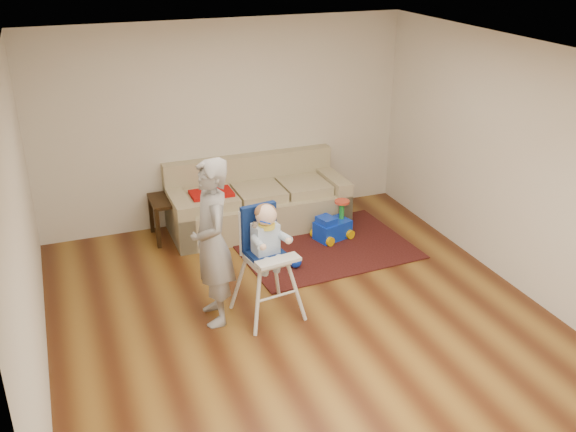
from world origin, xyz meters
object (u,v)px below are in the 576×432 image
object	(u,v)px
sofa	(258,195)
ride_on_toy	(333,221)
toy_ball	(295,262)
high_chair	(267,263)
adult	(212,243)
side_table	(173,217)

from	to	relation	value
sofa	ride_on_toy	world-z (taller)	sofa
toy_ball	high_chair	bearing A→B (deg)	-128.09
high_chair	adult	bearing A→B (deg)	159.06
sofa	high_chair	distance (m)	2.18
side_table	ride_on_toy	bearing A→B (deg)	-22.94
toy_ball	high_chair	xyz separation A→B (m)	(-0.63, -0.81, 0.52)
toy_ball	ride_on_toy	bearing A→B (deg)	37.53
side_table	high_chair	distance (m)	2.28
sofa	high_chair	bearing A→B (deg)	-106.10
sofa	ride_on_toy	bearing A→B (deg)	-42.50
toy_ball	adult	xyz separation A→B (m)	(-1.16, -0.69, 0.78)
sofa	high_chair	world-z (taller)	high_chair
toy_ball	high_chair	world-z (taller)	high_chair
sofa	adult	world-z (taller)	adult
ride_on_toy	high_chair	size ratio (longest dim) A/B	0.39
ride_on_toy	high_chair	bearing A→B (deg)	-151.34
side_table	ride_on_toy	world-z (taller)	side_table
toy_ball	adult	world-z (taller)	adult
ride_on_toy	high_chair	distance (m)	1.98
side_table	adult	xyz separation A→B (m)	(0.01, -2.07, 0.60)
high_chair	adult	size ratio (longest dim) A/B	0.72
side_table	adult	distance (m)	2.15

